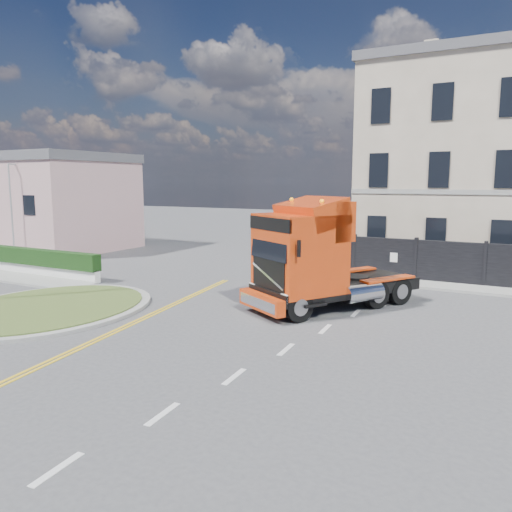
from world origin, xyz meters
The scene contains 11 objects.
ground centered at (0.00, 0.00, 0.00)m, with size 120.00×120.00×0.00m, color #424244.
traffic_island centered at (-7.00, -3.00, 0.08)m, with size 6.80×6.80×0.17m.
hedge_wall centered at (-13.00, 1.50, 0.74)m, with size 8.00×0.55×1.35m.
pavement_side centered at (-13.00, 0.40, 0.05)m, with size 8.50×1.80×0.10m, color gray.
seaside_bldg_pink centered at (-20.00, 9.00, 3.00)m, with size 8.00×8.00×6.00m, color #B99092.
seaside_bldg_cream centered at (-28.00, 11.00, 2.50)m, with size 9.00×8.00×5.00m, color silver.
hoarding_fence centered at (6.55, 9.00, 1.00)m, with size 18.80×0.25×2.00m.
georgian_building centered at (6.00, 16.50, 5.77)m, with size 12.30×10.30×12.80m.
pavement_far centered at (6.00, 8.10, 0.06)m, with size 20.00×1.60×0.12m, color gray.
truck centered at (1.65, 1.79, 1.81)m, with size 5.62×7.05×4.03m.
lamppost_slim centered at (-19.00, 4.50, 3.46)m, with size 0.24×0.48×5.85m.
Camera 1 is at (8.32, -15.20, 4.74)m, focal length 35.00 mm.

